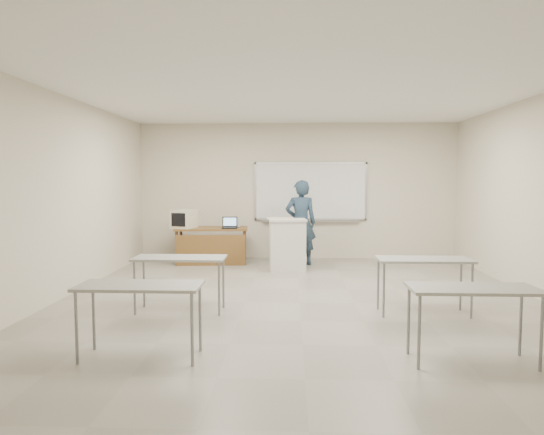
{
  "coord_description": "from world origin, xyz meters",
  "views": [
    {
      "loc": [
        -0.13,
        -6.8,
        1.74
      ],
      "look_at": [
        -0.48,
        2.2,
        1.05
      ],
      "focal_mm": 32.0,
      "sensor_mm": 36.0,
      "label": 1
    }
  ],
  "objects_px": {
    "whiteboard": "(310,192)",
    "keyboard": "(280,218)",
    "laptop": "(230,225)",
    "instructor_desk": "(211,237)",
    "mouse": "(238,226)",
    "crt_monitor": "(184,219)",
    "presenter": "(301,223)",
    "podium": "(287,245)"
  },
  "relations": [
    {
      "from": "instructor_desk",
      "to": "laptop",
      "type": "relative_size",
      "value": 4.76
    },
    {
      "from": "instructor_desk",
      "to": "mouse",
      "type": "bearing_deg",
      "value": 11.53
    },
    {
      "from": "presenter",
      "to": "mouse",
      "type": "bearing_deg",
      "value": -14.28
    },
    {
      "from": "whiteboard",
      "to": "laptop",
      "type": "relative_size",
      "value": 7.87
    },
    {
      "from": "mouse",
      "to": "presenter",
      "type": "distance_m",
      "value": 1.34
    },
    {
      "from": "instructor_desk",
      "to": "keyboard",
      "type": "bearing_deg",
      "value": -31.09
    },
    {
      "from": "instructor_desk",
      "to": "keyboard",
      "type": "height_order",
      "value": "keyboard"
    },
    {
      "from": "instructor_desk",
      "to": "presenter",
      "type": "bearing_deg",
      "value": -6.08
    },
    {
      "from": "podium",
      "to": "presenter",
      "type": "bearing_deg",
      "value": 61.47
    },
    {
      "from": "laptop",
      "to": "presenter",
      "type": "xyz_separation_m",
      "value": [
        1.47,
        -0.03,
        0.07
      ]
    },
    {
      "from": "laptop",
      "to": "mouse",
      "type": "height_order",
      "value": "laptop"
    },
    {
      "from": "whiteboard",
      "to": "mouse",
      "type": "xyz_separation_m",
      "value": [
        -1.55,
        -0.62,
        -0.71
      ]
    },
    {
      "from": "whiteboard",
      "to": "mouse",
      "type": "height_order",
      "value": "whiteboard"
    },
    {
      "from": "whiteboard",
      "to": "podium",
      "type": "xyz_separation_m",
      "value": [
        -0.5,
        -1.47,
        -0.98
      ]
    },
    {
      "from": "mouse",
      "to": "keyboard",
      "type": "bearing_deg",
      "value": -44.29
    },
    {
      "from": "podium",
      "to": "presenter",
      "type": "height_order",
      "value": "presenter"
    },
    {
      "from": "mouse",
      "to": "keyboard",
      "type": "height_order",
      "value": "keyboard"
    },
    {
      "from": "crt_monitor",
      "to": "presenter",
      "type": "xyz_separation_m",
      "value": [
        2.42,
        -0.03,
        -0.07
      ]
    },
    {
      "from": "crt_monitor",
      "to": "instructor_desk",
      "type": "bearing_deg",
      "value": 19.29
    },
    {
      "from": "instructor_desk",
      "to": "mouse",
      "type": "relative_size",
      "value": 15.09
    },
    {
      "from": "whiteboard",
      "to": "keyboard",
      "type": "bearing_deg",
      "value": -113.52
    },
    {
      "from": "presenter",
      "to": "podium",
      "type": "bearing_deg",
      "value": 61.75
    },
    {
      "from": "whiteboard",
      "to": "crt_monitor",
      "type": "height_order",
      "value": "whiteboard"
    },
    {
      "from": "keyboard",
      "to": "instructor_desk",
      "type": "bearing_deg",
      "value": 154.27
    },
    {
      "from": "crt_monitor",
      "to": "keyboard",
      "type": "distance_m",
      "value": 2.12
    },
    {
      "from": "whiteboard",
      "to": "laptop",
      "type": "height_order",
      "value": "whiteboard"
    },
    {
      "from": "crt_monitor",
      "to": "mouse",
      "type": "xyz_separation_m",
      "value": [
        1.1,
        0.17,
        -0.17
      ]
    },
    {
      "from": "instructor_desk",
      "to": "crt_monitor",
      "type": "height_order",
      "value": "crt_monitor"
    },
    {
      "from": "laptop",
      "to": "keyboard",
      "type": "distance_m",
      "value": 1.28
    },
    {
      "from": "crt_monitor",
      "to": "laptop",
      "type": "relative_size",
      "value": 1.49
    },
    {
      "from": "instructor_desk",
      "to": "laptop",
      "type": "bearing_deg",
      "value": -6.83
    },
    {
      "from": "instructor_desk",
      "to": "keyboard",
      "type": "xyz_separation_m",
      "value": [
        1.45,
        -0.71,
        0.46
      ]
    },
    {
      "from": "podium",
      "to": "keyboard",
      "type": "relative_size",
      "value": 2.09
    },
    {
      "from": "crt_monitor",
      "to": "presenter",
      "type": "bearing_deg",
      "value": 17.36
    },
    {
      "from": "presenter",
      "to": "laptop",
      "type": "bearing_deg",
      "value": -6.62
    },
    {
      "from": "instructor_desk",
      "to": "mouse",
      "type": "height_order",
      "value": "mouse"
    },
    {
      "from": "whiteboard",
      "to": "podium",
      "type": "distance_m",
      "value": 1.83
    },
    {
      "from": "instructor_desk",
      "to": "presenter",
      "type": "height_order",
      "value": "presenter"
    },
    {
      "from": "crt_monitor",
      "to": "presenter",
      "type": "distance_m",
      "value": 2.42
    },
    {
      "from": "instructor_desk",
      "to": "mouse",
      "type": "distance_m",
      "value": 0.61
    },
    {
      "from": "whiteboard",
      "to": "crt_monitor",
      "type": "distance_m",
      "value": 2.82
    },
    {
      "from": "crt_monitor",
      "to": "mouse",
      "type": "height_order",
      "value": "crt_monitor"
    }
  ]
}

